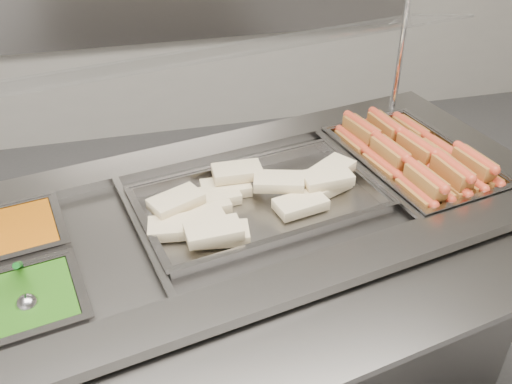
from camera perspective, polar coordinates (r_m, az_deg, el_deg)
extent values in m
cube|color=slate|center=(1.82, -1.35, -12.10)|extent=(1.76, 1.00, 0.80)
cube|color=gray|center=(1.32, 4.20, -8.83)|extent=(1.72, 0.46, 0.03)
cube|color=gray|center=(1.80, -5.74, 4.06)|extent=(1.72, 0.46, 0.03)
cube|color=gray|center=(1.96, 20.68, 4.57)|extent=(0.22, 0.54, 0.03)
cube|color=black|center=(1.61, -1.49, -4.48)|extent=(1.57, 0.81, 0.02)
cube|color=gray|center=(1.71, 10.72, 2.18)|extent=(0.12, 0.52, 0.01)
cube|color=gray|center=(1.47, -11.48, -3.76)|extent=(0.12, 0.52, 0.01)
cube|color=gray|center=(1.25, 7.58, -14.18)|extent=(1.67, 0.55, 0.02)
cylinder|color=silver|center=(2.01, 14.27, 13.42)|extent=(0.02, 0.02, 0.41)
cube|color=silver|center=(1.53, -4.73, 13.64)|extent=(1.55, 0.56, 0.08)
cube|color=#B9530A|center=(1.59, -23.79, -4.75)|extent=(0.29, 0.25, 0.08)
cube|color=#16590E|center=(1.38, -22.80, -11.21)|extent=(0.29, 0.25, 0.08)
cube|color=brown|center=(1.65, 15.67, -0.44)|extent=(0.07, 0.14, 0.05)
cylinder|color=#D84A26|center=(1.64, 15.77, 0.12)|extent=(0.05, 0.15, 0.03)
cube|color=brown|center=(1.75, 12.42, 2.24)|extent=(0.08, 0.15, 0.05)
cylinder|color=#D84A26|center=(1.74, 12.50, 2.83)|extent=(0.06, 0.15, 0.03)
cube|color=brown|center=(1.86, 9.55, 4.69)|extent=(0.07, 0.15, 0.05)
cylinder|color=#D84A26|center=(1.85, 9.60, 5.22)|extent=(0.06, 0.15, 0.03)
cube|color=brown|center=(1.68, 17.19, 0.06)|extent=(0.07, 0.14, 0.05)
cylinder|color=#D84A26|center=(1.67, 17.29, 0.59)|extent=(0.06, 0.15, 0.03)
cube|color=brown|center=(1.78, 13.91, 2.65)|extent=(0.08, 0.15, 0.05)
cylinder|color=#D84A26|center=(1.77, 14.00, 3.22)|extent=(0.06, 0.15, 0.03)
cube|color=brown|center=(1.89, 11.00, 5.00)|extent=(0.08, 0.15, 0.05)
cylinder|color=#D84A26|center=(1.88, 11.06, 5.56)|extent=(0.06, 0.15, 0.03)
cube|color=brown|center=(1.72, 18.65, 0.46)|extent=(0.07, 0.15, 0.05)
cylinder|color=#D84A26|center=(1.71, 18.78, 1.04)|extent=(0.06, 0.15, 0.03)
cube|color=brown|center=(1.82, 15.36, 3.01)|extent=(0.07, 0.14, 0.05)
cylinder|color=#D84A26|center=(1.80, 15.47, 3.61)|extent=(0.05, 0.15, 0.03)
cube|color=brown|center=(1.92, 12.43, 5.33)|extent=(0.08, 0.15, 0.05)
cylinder|color=#D84A26|center=(1.91, 12.50, 5.88)|extent=(0.06, 0.15, 0.03)
cube|color=brown|center=(1.75, 20.06, 0.88)|extent=(0.08, 0.15, 0.05)
cylinder|color=#D84A26|center=(1.74, 20.20, 1.48)|extent=(0.06, 0.15, 0.03)
cube|color=brown|center=(1.85, 16.78, 3.44)|extent=(0.08, 0.15, 0.05)
cylinder|color=#D84A26|center=(1.84, 16.88, 3.97)|extent=(0.06, 0.15, 0.03)
cube|color=brown|center=(1.95, 13.81, 5.63)|extent=(0.07, 0.14, 0.05)
cylinder|color=#D84A26|center=(1.94, 13.89, 6.20)|extent=(0.05, 0.15, 0.03)
cube|color=brown|center=(1.79, 21.41, 1.34)|extent=(0.08, 0.15, 0.05)
cylinder|color=#D84A26|center=(1.78, 21.54, 1.89)|extent=(0.06, 0.15, 0.03)
cube|color=brown|center=(1.89, 18.11, 3.75)|extent=(0.08, 0.15, 0.05)
cylinder|color=#D84A26|center=(1.88, 18.22, 4.32)|extent=(0.06, 0.15, 0.03)
cube|color=brown|center=(1.99, 15.14, 6.01)|extent=(0.08, 0.15, 0.05)
cylinder|color=#D84A26|center=(1.98, 15.22, 6.49)|extent=(0.06, 0.15, 0.03)
cube|color=brown|center=(1.63, 16.60, 1.03)|extent=(0.07, 0.14, 0.05)
cylinder|color=#D84A26|center=(1.62, 16.71, 1.63)|extent=(0.05, 0.15, 0.03)
cube|color=brown|center=(1.74, 13.23, 3.88)|extent=(0.07, 0.15, 0.05)
cylinder|color=#D84A26|center=(1.73, 13.32, 4.46)|extent=(0.06, 0.15, 0.03)
cube|color=brown|center=(1.85, 10.47, 6.13)|extent=(0.08, 0.15, 0.05)
cylinder|color=#D84A26|center=(1.84, 10.54, 6.69)|extent=(0.07, 0.15, 0.03)
cube|color=brown|center=(1.70, 19.02, 1.96)|extent=(0.07, 0.14, 0.05)
cylinder|color=#D84A26|center=(1.69, 19.14, 2.54)|extent=(0.05, 0.15, 0.03)
cube|color=brown|center=(1.79, 15.79, 4.27)|extent=(0.08, 0.15, 0.05)
cylinder|color=#D84A26|center=(1.78, 15.89, 4.83)|extent=(0.06, 0.15, 0.03)
cube|color=brown|center=(1.89, 12.77, 6.43)|extent=(0.07, 0.14, 0.05)
cylinder|color=#D84A26|center=(1.88, 12.84, 6.97)|extent=(0.05, 0.15, 0.03)
cube|color=brown|center=(1.76, 20.99, 2.69)|extent=(0.07, 0.14, 0.05)
cylinder|color=#D84A26|center=(1.75, 21.12, 3.26)|extent=(0.06, 0.15, 0.03)
cube|color=beige|center=(1.48, -5.69, -3.06)|extent=(0.15, 0.10, 0.03)
cube|color=beige|center=(1.54, 4.48, -1.22)|extent=(0.15, 0.11, 0.03)
cube|color=beige|center=(1.44, -3.47, -4.22)|extent=(0.15, 0.10, 0.03)
cube|color=beige|center=(1.55, -5.24, -1.39)|extent=(0.15, 0.09, 0.03)
cube|color=beige|center=(1.58, -4.19, -0.48)|extent=(0.14, 0.09, 0.03)
cube|color=beige|center=(1.61, -3.04, 0.42)|extent=(0.14, 0.08, 0.03)
cube|color=beige|center=(1.47, -8.05, -3.55)|extent=(0.15, 0.09, 0.03)
cube|color=beige|center=(1.63, 7.01, 0.66)|extent=(0.16, 0.13, 0.03)
cube|color=beige|center=(1.61, 7.10, 1.39)|extent=(0.14, 0.09, 0.03)
cube|color=beige|center=(1.58, 2.30, 1.04)|extent=(0.15, 0.11, 0.03)
cube|color=beige|center=(1.41, -4.27, -3.95)|extent=(0.14, 0.09, 0.03)
cube|color=beige|center=(1.65, 7.56, 2.20)|extent=(0.16, 0.14, 0.03)
cube|color=beige|center=(1.52, -7.99, -0.92)|extent=(0.16, 0.13, 0.03)
cube|color=beige|center=(1.62, -1.90, 2.04)|extent=(0.14, 0.08, 0.03)
sphere|color=#B1B0B5|center=(1.34, -21.86, -10.46)|extent=(0.05, 0.05, 0.05)
cylinder|color=#136D1E|center=(1.36, -22.72, -6.74)|extent=(0.04, 0.13, 0.10)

